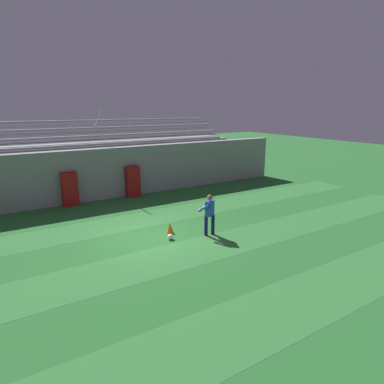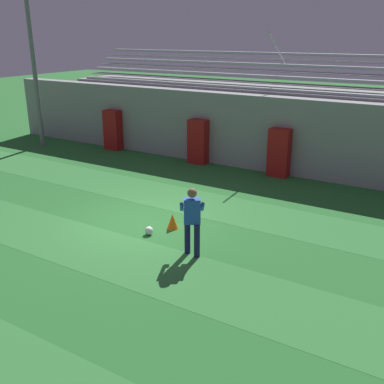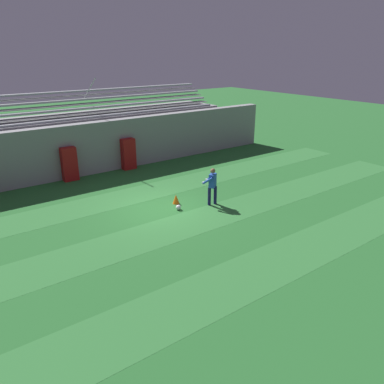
{
  "view_description": "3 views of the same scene",
  "coord_description": "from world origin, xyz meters",
  "views": [
    {
      "loc": [
        -4.57,
        -10.87,
        4.97
      ],
      "look_at": [
        2.09,
        0.14,
        1.54
      ],
      "focal_mm": 30.0,
      "sensor_mm": 36.0,
      "label": 1
    },
    {
      "loc": [
        7.15,
        -9.16,
        4.97
      ],
      "look_at": [
        1.57,
        0.07,
        1.14
      ],
      "focal_mm": 42.0,
      "sensor_mm": 36.0,
      "label": 2
    },
    {
      "loc": [
        -7.56,
        -12.84,
        6.44
      ],
      "look_at": [
        0.83,
        -1.38,
        1.02
      ],
      "focal_mm": 35.0,
      "sensor_mm": 36.0,
      "label": 3
    }
  ],
  "objects": [
    {
      "name": "turf_stripe_mid",
      "position": [
        0.0,
        -1.97,
        0.0
      ],
      "size": [
        28.0,
        2.02,
        0.01
      ],
      "primitive_type": "cube",
      "color": "#337A38",
      "rests_on": "ground"
    },
    {
      "name": "traffic_cone",
      "position": [
        0.98,
        0.04,
        0.21
      ],
      "size": [
        0.3,
        0.3,
        0.42
      ],
      "primitive_type": "cone",
      "color": "orange",
      "rests_on": "ground"
    },
    {
      "name": "back_wall",
      "position": [
        0.0,
        6.5,
        1.4
      ],
      "size": [
        24.0,
        0.6,
        2.8
      ],
      "primitive_type": "cube",
      "color": "gray",
      "rests_on": "ground"
    },
    {
      "name": "goalkeeper",
      "position": [
        2.21,
        -0.98,
        0.95
      ],
      "size": [
        0.74,
        0.71,
        1.67
      ],
      "color": "#19194C",
      "rests_on": "ground"
    },
    {
      "name": "bleacher_stand",
      "position": [
        0.0,
        8.49,
        1.5
      ],
      "size": [
        18.0,
        3.35,
        5.03
      ],
      "color": "gray",
      "rests_on": "ground"
    },
    {
      "name": "soccer_ball",
      "position": [
        0.67,
        -0.61,
        0.11
      ],
      "size": [
        0.22,
        0.22,
        0.22
      ],
      "primitive_type": "sphere",
      "color": "white",
      "rests_on": "ground"
    },
    {
      "name": "padding_pillar_gate_right",
      "position": [
        1.7,
        5.95,
        0.88
      ],
      "size": [
        0.77,
        0.44,
        1.76
      ],
      "primitive_type": "cube",
      "color": "maroon",
      "rests_on": "ground"
    },
    {
      "name": "padding_pillar_gate_left",
      "position": [
        -1.7,
        5.95,
        0.88
      ],
      "size": [
        0.77,
        0.44,
        1.76
      ],
      "primitive_type": "cube",
      "color": "maroon",
      "rests_on": "ground"
    },
    {
      "name": "turf_stripe_far",
      "position": [
        0.0,
        2.06,
        0.0
      ],
      "size": [
        28.0,
        2.02,
        0.01
      ],
      "primitive_type": "cube",
      "color": "#337A38",
      "rests_on": "ground"
    },
    {
      "name": "turf_stripe_near",
      "position": [
        0.0,
        -6.0,
        0.0
      ],
      "size": [
        28.0,
        2.02,
        0.01
      ],
      "primitive_type": "cube",
      "color": "#337A38",
      "rests_on": "ground"
    },
    {
      "name": "ground_plane",
      "position": [
        0.0,
        0.0,
        0.0
      ],
      "size": [
        80.0,
        80.0,
        0.0
      ],
      "primitive_type": "plane",
      "color": "#286B2D"
    }
  ]
}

